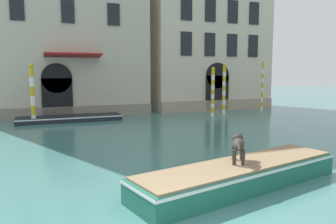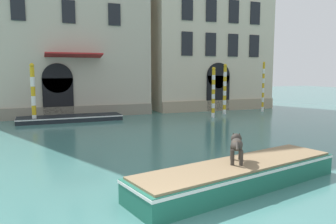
{
  "view_description": "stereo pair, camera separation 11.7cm",
  "coord_description": "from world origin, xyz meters",
  "px_view_note": "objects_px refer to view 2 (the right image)",
  "views": [
    {
      "loc": [
        -2.74,
        -4.5,
        3.34
      ],
      "look_at": [
        3.81,
        11.95,
        1.2
      ],
      "focal_mm": 35.0,
      "sensor_mm": 36.0,
      "label": 1
    },
    {
      "loc": [
        -2.63,
        -4.54,
        3.34
      ],
      "look_at": [
        3.81,
        11.95,
        1.2
      ],
      "focal_mm": 35.0,
      "sensor_mm": 36.0,
      "label": 2
    }
  ],
  "objects_px": {
    "mooring_pole_3": "(213,92)",
    "mooring_pole_2": "(263,87)",
    "boat_moored_near_palazzo": "(70,118)",
    "mooring_pole_1": "(225,89)",
    "mooring_pole_0": "(33,94)",
    "boat_foreground": "(239,174)",
    "dog_on_deck": "(237,144)"
  },
  "relations": [
    {
      "from": "mooring_pole_3",
      "to": "mooring_pole_2",
      "type": "bearing_deg",
      "value": 16.5
    },
    {
      "from": "boat_moored_near_palazzo",
      "to": "mooring_pole_1",
      "type": "relative_size",
      "value": 1.74
    },
    {
      "from": "mooring_pole_0",
      "to": "mooring_pole_3",
      "type": "distance_m",
      "value": 12.49
    },
    {
      "from": "boat_moored_near_palazzo",
      "to": "mooring_pole_0",
      "type": "bearing_deg",
      "value": -166.46
    },
    {
      "from": "mooring_pole_0",
      "to": "mooring_pole_1",
      "type": "xyz_separation_m",
      "value": [
        14.24,
        0.07,
        0.04
      ]
    },
    {
      "from": "mooring_pole_0",
      "to": "mooring_pole_1",
      "type": "distance_m",
      "value": 14.24
    },
    {
      "from": "mooring_pole_1",
      "to": "mooring_pole_2",
      "type": "height_order",
      "value": "mooring_pole_2"
    },
    {
      "from": "mooring_pole_1",
      "to": "boat_foreground",
      "type": "bearing_deg",
      "value": -119.63
    },
    {
      "from": "dog_on_deck",
      "to": "mooring_pole_3",
      "type": "bearing_deg",
      "value": 4.76
    },
    {
      "from": "boat_moored_near_palazzo",
      "to": "mooring_pole_1",
      "type": "height_order",
      "value": "mooring_pole_1"
    },
    {
      "from": "boat_foreground",
      "to": "boat_moored_near_palazzo",
      "type": "relative_size",
      "value": 1.03
    },
    {
      "from": "boat_foreground",
      "to": "mooring_pole_2",
      "type": "bearing_deg",
      "value": 38.04
    },
    {
      "from": "mooring_pole_1",
      "to": "mooring_pole_0",
      "type": "bearing_deg",
      "value": -179.74
    },
    {
      "from": "mooring_pole_0",
      "to": "mooring_pole_2",
      "type": "xyz_separation_m",
      "value": [
        18.2,
        0.36,
        0.15
      ]
    },
    {
      "from": "mooring_pole_2",
      "to": "mooring_pole_0",
      "type": "bearing_deg",
      "value": -178.85
    },
    {
      "from": "mooring_pole_0",
      "to": "mooring_pole_3",
      "type": "relative_size",
      "value": 1.05
    },
    {
      "from": "mooring_pole_1",
      "to": "dog_on_deck",
      "type": "bearing_deg",
      "value": -119.9
    },
    {
      "from": "mooring_pole_0",
      "to": "mooring_pole_1",
      "type": "bearing_deg",
      "value": 0.26
    },
    {
      "from": "mooring_pole_0",
      "to": "dog_on_deck",
      "type": "bearing_deg",
      "value": -68.51
    },
    {
      "from": "boat_moored_near_palazzo",
      "to": "mooring_pole_0",
      "type": "height_order",
      "value": "mooring_pole_0"
    },
    {
      "from": "mooring_pole_2",
      "to": "mooring_pole_3",
      "type": "bearing_deg",
      "value": -163.5
    },
    {
      "from": "boat_moored_near_palazzo",
      "to": "mooring_pole_0",
      "type": "xyz_separation_m",
      "value": [
        -2.3,
        -0.6,
        1.79
      ]
    },
    {
      "from": "dog_on_deck",
      "to": "mooring_pole_2",
      "type": "bearing_deg",
      "value": -8.31
    },
    {
      "from": "boat_foreground",
      "to": "mooring_pole_1",
      "type": "height_order",
      "value": "mooring_pole_1"
    },
    {
      "from": "boat_moored_near_palazzo",
      "to": "mooring_pole_3",
      "type": "xyz_separation_m",
      "value": [
        10.11,
        -1.95,
        1.7
      ]
    },
    {
      "from": "boat_foreground",
      "to": "mooring_pole_2",
      "type": "height_order",
      "value": "mooring_pole_2"
    },
    {
      "from": "mooring_pole_3",
      "to": "dog_on_deck",
      "type": "bearing_deg",
      "value": -116.52
    },
    {
      "from": "dog_on_deck",
      "to": "mooring_pole_0",
      "type": "bearing_deg",
      "value": 52.77
    },
    {
      "from": "mooring_pole_2",
      "to": "mooring_pole_3",
      "type": "xyz_separation_m",
      "value": [
        -5.78,
        -1.71,
        -0.24
      ]
    },
    {
      "from": "boat_moored_near_palazzo",
      "to": "mooring_pole_0",
      "type": "relative_size",
      "value": 1.77
    },
    {
      "from": "boat_moored_near_palazzo",
      "to": "mooring_pole_2",
      "type": "height_order",
      "value": "mooring_pole_2"
    },
    {
      "from": "dog_on_deck",
      "to": "boat_moored_near_palazzo",
      "type": "bearing_deg",
      "value": 44.09
    }
  ]
}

